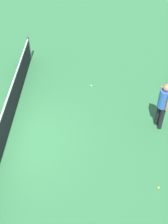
% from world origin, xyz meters
% --- Properties ---
extents(ground_plane, '(40.00, 40.00, 0.00)m').
position_xyz_m(ground_plane, '(0.00, 0.00, 0.00)').
color(ground_plane, '#2D6B3D').
extents(court_net, '(10.09, 0.09, 1.07)m').
position_xyz_m(court_net, '(0.00, 0.00, 0.50)').
color(court_net, '#4C4C51').
rests_on(court_net, ground_plane).
extents(player_near_side, '(0.52, 0.43, 1.70)m').
position_xyz_m(player_near_side, '(0.68, -4.95, 1.01)').
color(player_near_side, black).
rests_on(player_near_side, ground_plane).
extents(tennis_ball_near_player, '(0.07, 0.07, 0.07)m').
position_xyz_m(tennis_ball_near_player, '(-1.74, -4.51, 0.03)').
color(tennis_ball_near_player, '#C6E033').
rests_on(tennis_ball_near_player, ground_plane).
extents(tennis_ball_by_net, '(0.07, 0.07, 0.07)m').
position_xyz_m(tennis_ball_by_net, '(2.89, -2.73, 0.03)').
color(tennis_ball_by_net, '#C6E033').
rests_on(tennis_ball_by_net, ground_plane).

